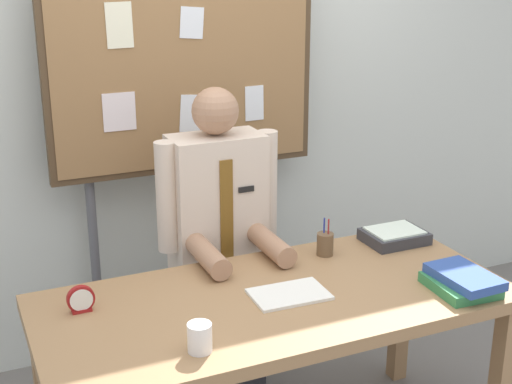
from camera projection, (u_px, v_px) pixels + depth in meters
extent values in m
cube|color=silver|center=(171.00, 84.00, 3.49)|extent=(6.40, 0.08, 2.70)
cube|color=#9E754C|center=(276.00, 302.00, 2.66)|extent=(1.75, 0.79, 0.05)
cube|color=#9E754C|center=(400.00, 311.00, 3.39)|extent=(0.07, 0.07, 0.71)
cube|color=#2D2D33|center=(220.00, 346.00, 3.34)|extent=(0.34, 0.30, 0.44)
cube|color=beige|center=(217.00, 223.00, 3.14)|extent=(0.40, 0.22, 0.79)
sphere|color=#A87A5B|center=(215.00, 111.00, 2.98)|extent=(0.20, 0.20, 0.20)
cylinder|color=beige|center=(167.00, 197.00, 2.98)|extent=(0.09, 0.09, 0.47)
cylinder|color=beige|center=(267.00, 183.00, 3.16)|extent=(0.09, 0.09, 0.47)
cylinder|color=#A87A5B|center=(208.00, 256.00, 2.87)|extent=(0.09, 0.30, 0.09)
cylinder|color=#A87A5B|center=(271.00, 245.00, 2.98)|extent=(0.09, 0.30, 0.09)
cube|color=brown|center=(227.00, 219.00, 3.02)|extent=(0.06, 0.01, 0.51)
cube|color=black|center=(246.00, 189.00, 3.02)|extent=(0.07, 0.01, 0.02)
cube|color=#4C3823|center=(184.00, 64.00, 3.28)|extent=(1.28, 0.05, 1.00)
cube|color=olive|center=(184.00, 65.00, 3.27)|extent=(1.22, 0.04, 0.94)
cylinder|color=#59595E|center=(96.00, 273.00, 3.44)|extent=(0.04, 0.04, 1.00)
cylinder|color=#59595E|center=(271.00, 243.00, 3.80)|extent=(0.04, 0.04, 1.00)
cube|color=silver|center=(119.00, 112.00, 3.19)|extent=(0.15, 0.00, 0.17)
cube|color=#F4EFCC|center=(119.00, 25.00, 3.08)|extent=(0.12, 0.00, 0.20)
cube|color=white|center=(190.00, 113.00, 3.33)|extent=(0.11, 0.00, 0.18)
cube|color=white|center=(254.00, 103.00, 3.45)|extent=(0.10, 0.00, 0.17)
cube|color=white|center=(192.00, 23.00, 3.20)|extent=(0.12, 0.00, 0.15)
cube|color=#337F47|center=(460.00, 285.00, 2.69)|extent=(0.23, 0.26, 0.04)
cube|color=#2D4C99|center=(464.00, 277.00, 2.67)|extent=(0.18, 0.28, 0.04)
cube|color=white|center=(289.00, 294.00, 2.65)|extent=(0.29, 0.20, 0.01)
cylinder|color=maroon|center=(81.00, 299.00, 2.52)|extent=(0.10, 0.02, 0.10)
cylinder|color=white|center=(81.00, 300.00, 2.51)|extent=(0.08, 0.00, 0.08)
cube|color=maroon|center=(82.00, 310.00, 2.54)|extent=(0.07, 0.04, 0.01)
cylinder|color=white|center=(200.00, 338.00, 2.27)|extent=(0.08, 0.08, 0.10)
cylinder|color=brown|center=(325.00, 244.00, 3.00)|extent=(0.07, 0.07, 0.09)
cylinder|color=#263399|center=(324.00, 234.00, 2.99)|extent=(0.01, 0.01, 0.15)
cylinder|color=maroon|center=(328.00, 235.00, 2.98)|extent=(0.01, 0.01, 0.15)
cube|color=#333338|center=(394.00, 237.00, 3.14)|extent=(0.26, 0.20, 0.05)
cube|color=silver|center=(395.00, 230.00, 3.13)|extent=(0.22, 0.17, 0.01)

